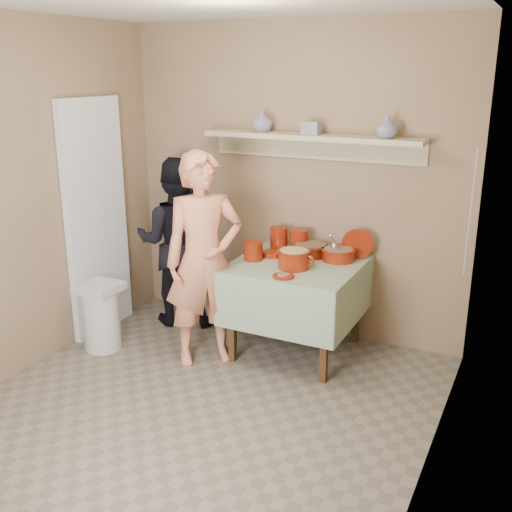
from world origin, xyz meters
The scene contains 22 objects.
ground centered at (0.00, 0.00, 0.00)m, with size 3.50×3.50×0.00m, color #726A59.
tile_panel centered at (-1.46, 0.95, 1.00)m, with size 0.06×0.70×2.00m, color silver.
plate_stack_a centered at (-0.03, 1.54, 0.86)m, with size 0.14×0.14×0.19m, color #6E1201.
plate_stack_b centered at (0.14, 1.57, 0.85)m, with size 0.15×0.15×0.18m, color #6E1201.
bowl_stack centered at (-0.09, 1.19, 0.84)m, with size 0.15×0.15×0.15m, color #6E1201.
empty_bowl centered at (-0.01, 1.33, 0.78)m, with size 0.15×0.15×0.04m, color #6E1201.
propped_lid centered at (0.63, 1.59, 0.88)m, with size 0.25×0.25×0.02m, color #6E1201.
vase_right centered at (0.81, 1.61, 1.81)m, with size 0.16×0.16×0.17m, color navy.
vase_left centered at (-0.23, 1.62, 1.81)m, with size 0.17×0.17×0.18m, color navy.
ceramic_box centered at (0.21, 1.61, 1.77)m, with size 0.14×0.10×0.10m, color navy.
person_cook centered at (-0.33, 0.83, 0.83)m, with size 0.60×0.40×1.66m, color #DF8660.
person_helper centered at (-0.95, 1.38, 0.75)m, with size 0.73×0.57×1.50m, color black.
room_shell centered at (0.00, 0.00, 1.61)m, with size 3.04×3.54×2.62m.
serving_table centered at (0.25, 1.28, 0.64)m, with size 0.97×0.97×0.76m.
cazuela_meat_a centered at (0.27, 1.50, 0.82)m, with size 0.30×0.30×0.10m.
cazuela_meat_b centered at (0.52, 1.48, 0.82)m, with size 0.28×0.28×0.10m.
ladle centered at (0.48, 1.49, 0.87)m, with size 0.08×0.26×0.19m.
cazuela_rice centered at (0.28, 1.14, 0.85)m, with size 0.33×0.25×0.14m.
front_plate centered at (0.29, 0.91, 0.77)m, with size 0.16×0.16×0.03m.
wall_shelf centered at (0.20, 1.65, 1.67)m, with size 1.80×0.25×0.21m.
trash_bin centered at (-1.20, 0.62, 0.28)m, with size 0.32×0.32×0.56m.
electrical_cord centered at (1.47, 1.48, 1.25)m, with size 0.01×0.05×0.90m.
Camera 1 is at (1.95, -2.86, 2.21)m, focal length 42.00 mm.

